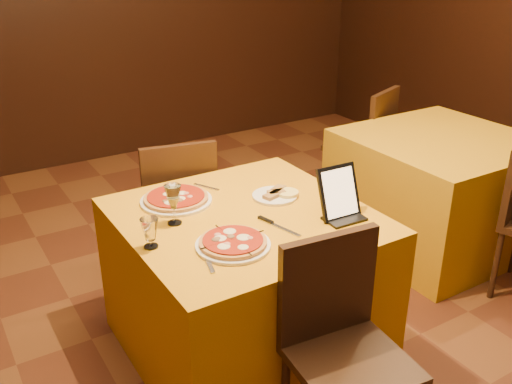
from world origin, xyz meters
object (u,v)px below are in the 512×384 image
pizza_near (233,243)px  tablet (339,192)px  water_glass (150,233)px  main_table (245,283)px  chair_side_far (358,145)px  wine_glass (174,204)px  chair_main_near (351,363)px  chair_main_far (175,207)px  side_table (437,191)px  pizza_far (176,199)px

pizza_near → tablet: 0.56m
water_glass → main_table: bearing=6.9°
chair_side_far → water_glass: 2.47m
pizza_near → wine_glass: (-0.12, 0.32, 0.08)m
chair_main_near → chair_main_far: same height
side_table → tablet: size_ratio=4.51×
chair_side_far → main_table: bearing=10.9°
pizza_far → pizza_near: bearing=-88.0°
chair_main_near → pizza_far: chair_main_near is taller
wine_glass → pizza_near: bearing=-69.7°
pizza_near → pizza_far: (-0.02, 0.52, 0.00)m
chair_main_near → chair_main_far: 1.60m
main_table → chair_main_far: bearing=90.0°
wine_glass → water_glass: bearing=-139.8°
chair_main_far → chair_side_far: bearing=-158.3°
main_table → side_table: bearing=9.8°
chair_side_far → pizza_near: 2.31m
side_table → chair_side_far: size_ratio=1.21×
pizza_near → pizza_far: bearing=92.0°
chair_main_far → pizza_far: (-0.21, -0.52, 0.31)m
chair_main_near → pizza_near: size_ratio=2.89×
side_table → pizza_near: 1.97m
pizza_near → wine_glass: size_ratio=1.66×
wine_glass → tablet: 0.74m
tablet → chair_side_far: bearing=47.8°
chair_main_near → pizza_near: 0.66m
side_table → pizza_near: (-1.86, -0.52, 0.39)m
chair_main_near → pizza_near: (-0.19, 0.55, 0.31)m
chair_main_far → water_glass: bearing=73.1°
chair_main_near → chair_side_far: same height
main_table → pizza_near: size_ratio=3.50×
side_table → water_glass: 2.22m
pizza_near → water_glass: 0.34m
side_table → tablet: 1.49m
main_table → water_glass: size_ratio=8.46×
pizza_near → pizza_far: same height
water_glass → chair_main_far: bearing=61.0°
tablet → chair_main_near: bearing=-120.6°
pizza_near → tablet: bearing=-0.1°
main_table → tablet: (0.36, -0.24, 0.49)m
chair_main_near → water_glass: 0.94m
chair_side_far → pizza_far: bearing=0.8°
side_table → pizza_near: pizza_near is taller
pizza_far → main_table: bearing=-53.8°
main_table → pizza_far: 0.53m
pizza_far → water_glass: water_glass is taller
chair_main_far → tablet: size_ratio=3.73×
chair_side_far → pizza_far: (-1.88, -0.80, 0.31)m
main_table → pizza_far: bearing=126.2°
wine_glass → chair_main_far: bearing=66.8°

